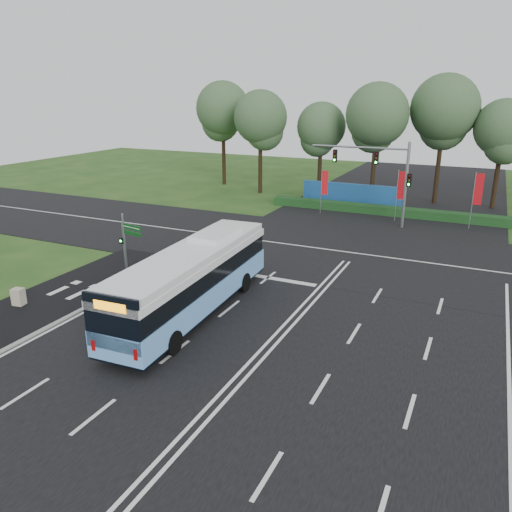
% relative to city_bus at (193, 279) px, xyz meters
% --- Properties ---
extents(ground, '(120.00, 120.00, 0.00)m').
position_rel_city_bus_xyz_m(ground, '(4.72, 1.17, -1.84)').
color(ground, '#204717').
rests_on(ground, ground).
extents(road_main, '(20.00, 120.00, 0.04)m').
position_rel_city_bus_xyz_m(road_main, '(4.72, 1.17, -1.82)').
color(road_main, black).
rests_on(road_main, ground).
extents(road_cross, '(120.00, 14.00, 0.05)m').
position_rel_city_bus_xyz_m(road_cross, '(4.72, 13.17, -1.82)').
color(road_cross, black).
rests_on(road_cross, ground).
extents(bike_path, '(5.00, 18.00, 0.06)m').
position_rel_city_bus_xyz_m(bike_path, '(-7.78, -1.83, -1.81)').
color(bike_path, black).
rests_on(bike_path, ground).
extents(kerb_strip, '(0.25, 18.00, 0.12)m').
position_rel_city_bus_xyz_m(kerb_strip, '(-5.38, -1.83, -1.78)').
color(kerb_strip, gray).
rests_on(kerb_strip, ground).
extents(city_bus, '(3.30, 12.86, 3.66)m').
position_rel_city_bus_xyz_m(city_bus, '(0.00, 0.00, 0.00)').
color(city_bus, '#68A9F3').
rests_on(city_bus, ground).
extents(pedestrian_signal, '(0.27, 0.41, 3.21)m').
position_rel_city_bus_xyz_m(pedestrian_signal, '(-6.88, 3.12, -0.09)').
color(pedestrian_signal, gray).
rests_on(pedestrian_signal, ground).
extents(street_sign, '(1.55, 0.39, 4.04)m').
position_rel_city_bus_xyz_m(street_sign, '(-5.91, 2.44, 0.70)').
color(street_sign, gray).
rests_on(street_sign, ground).
extents(utility_cabinet, '(0.65, 0.57, 0.96)m').
position_rel_city_bus_xyz_m(utility_cabinet, '(-8.85, -3.11, -1.36)').
color(utility_cabinet, '#BAAD96').
rests_on(utility_cabinet, ground).
extents(banner_flag_left, '(0.57, 0.24, 4.05)m').
position_rel_city_bus_xyz_m(banner_flag_left, '(-0.79, 23.71, 0.82)').
color(banner_flag_left, gray).
rests_on(banner_flag_left, ground).
extents(banner_flag_mid, '(0.66, 0.14, 4.48)m').
position_rel_city_bus_xyz_m(banner_flag_mid, '(6.00, 23.59, 1.08)').
color(banner_flag_mid, gray).
rests_on(banner_flag_mid, ground).
extents(banner_flag_right, '(0.70, 0.14, 4.74)m').
position_rel_city_bus_xyz_m(banner_flag_right, '(12.02, 23.42, 1.24)').
color(banner_flag_right, gray).
rests_on(banner_flag_right, ground).
extents(traffic_light_gantry, '(8.41, 0.28, 7.00)m').
position_rel_city_bus_xyz_m(traffic_light_gantry, '(4.92, 21.67, 2.82)').
color(traffic_light_gantry, gray).
rests_on(traffic_light_gantry, ground).
extents(hedge, '(22.00, 1.20, 0.80)m').
position_rel_city_bus_xyz_m(hedge, '(4.72, 25.67, -1.44)').
color(hedge, '#153B1A').
rests_on(hedge, ground).
extents(blue_hoarding, '(10.00, 0.30, 2.20)m').
position_rel_city_bus_xyz_m(blue_hoarding, '(0.72, 28.17, -0.74)').
color(blue_hoarding, '#1A4E8D').
rests_on(blue_hoarding, ground).
extents(eucalyptus_row, '(54.35, 9.33, 12.70)m').
position_rel_city_bus_xyz_m(eucalyptus_row, '(9.12, 32.16, 6.81)').
color(eucalyptus_row, black).
rests_on(eucalyptus_row, ground).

